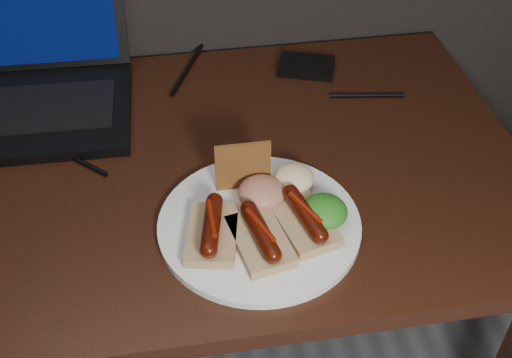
% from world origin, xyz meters
% --- Properties ---
extents(desk, '(1.40, 0.70, 0.75)m').
position_xyz_m(desk, '(0.00, 1.38, 0.66)').
color(desk, '#35160D').
rests_on(desk, ground).
extents(laptop, '(0.40, 0.37, 0.25)m').
position_xyz_m(laptop, '(-0.14, 1.62, 0.80)').
color(laptop, black).
rests_on(laptop, desk).
extents(hard_drive, '(0.13, 0.11, 0.02)m').
position_xyz_m(hard_drive, '(0.39, 1.63, 0.76)').
color(hard_drive, black).
rests_on(hard_drive, desk).
extents(desk_cables, '(0.98, 0.43, 0.01)m').
position_xyz_m(desk_cables, '(0.02, 1.53, 0.75)').
color(desk_cables, black).
rests_on(desk_cables, desk).
extents(plate, '(0.32, 0.32, 0.01)m').
position_xyz_m(plate, '(0.23, 1.22, 0.76)').
color(plate, white).
rests_on(plate, desk).
extents(bread_sausage_left, '(0.09, 0.13, 0.04)m').
position_xyz_m(bread_sausage_left, '(0.16, 1.20, 0.78)').
color(bread_sausage_left, tan).
rests_on(bread_sausage_left, plate).
extents(bread_sausage_center, '(0.09, 0.13, 0.04)m').
position_xyz_m(bread_sausage_center, '(0.22, 1.17, 0.78)').
color(bread_sausage_center, tan).
rests_on(bread_sausage_center, plate).
extents(bread_sausage_right, '(0.10, 0.13, 0.04)m').
position_xyz_m(bread_sausage_right, '(0.29, 1.20, 0.78)').
color(bread_sausage_right, tan).
rests_on(bread_sausage_right, plate).
extents(crispbread, '(0.08, 0.01, 0.08)m').
position_xyz_m(crispbread, '(0.22, 1.30, 0.80)').
color(crispbread, '#966029').
rests_on(crispbread, plate).
extents(salad_greens, '(0.07, 0.07, 0.04)m').
position_xyz_m(salad_greens, '(0.32, 1.20, 0.78)').
color(salad_greens, '#165611').
rests_on(salad_greens, plate).
extents(salsa_mound, '(0.07, 0.07, 0.04)m').
position_xyz_m(salsa_mound, '(0.24, 1.26, 0.78)').
color(salsa_mound, '#A61210').
rests_on(salsa_mound, plate).
extents(coleslaw_mound, '(0.06, 0.06, 0.04)m').
position_xyz_m(coleslaw_mound, '(0.30, 1.28, 0.78)').
color(coleslaw_mound, white).
rests_on(coleslaw_mound, plate).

